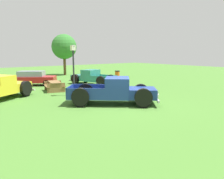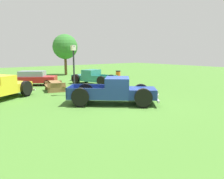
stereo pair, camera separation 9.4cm
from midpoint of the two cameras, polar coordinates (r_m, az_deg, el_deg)
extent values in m
plane|color=#477A2D|center=(13.06, 2.91, -4.23)|extent=(80.00, 80.00, 0.00)
cube|color=navy|center=(13.37, 8.01, -0.92)|extent=(2.28, 2.28, 0.59)
cube|color=silver|center=(13.46, 11.51, -0.94)|extent=(1.01, 1.15, 0.49)
sphere|color=silver|center=(14.09, 11.06, -0.34)|extent=(0.21, 0.21, 0.21)
sphere|color=silver|center=(12.82, 11.83, -1.34)|extent=(0.21, 0.21, 0.21)
cube|color=navy|center=(13.27, 1.59, 0.51)|extent=(2.22, 2.26, 1.23)
cube|color=#8C9EA8|center=(13.23, 4.42, 1.64)|extent=(1.05, 1.19, 0.54)
cube|color=navy|center=(13.54, -6.14, -1.78)|extent=(2.87, 2.83, 0.11)
cube|color=navy|center=(14.31, -5.62, 0.26)|extent=(1.75, 1.54, 0.59)
cube|color=navy|center=(12.65, -6.80, -0.99)|extent=(1.75, 1.54, 0.59)
cube|color=navy|center=(13.70, -10.63, -0.28)|extent=(1.24, 1.40, 0.59)
cylinder|color=black|center=(14.30, 7.69, -1.42)|extent=(0.77, 0.71, 0.81)
cylinder|color=#B7B7BC|center=(14.31, 7.69, -1.41)|extent=(0.41, 0.41, 0.33)
cylinder|color=black|center=(14.26, 7.71, -0.61)|extent=(0.97, 0.90, 1.03)
cylinder|color=black|center=(12.55, 8.31, -2.98)|extent=(0.77, 0.71, 0.81)
cylinder|color=#B7B7BC|center=(12.54, 8.32, -2.99)|extent=(0.41, 0.41, 0.33)
cylinder|color=black|center=(12.50, 8.34, -2.06)|extent=(0.97, 0.90, 1.03)
cylinder|color=black|center=(14.47, -6.61, -1.27)|extent=(0.77, 0.71, 0.81)
cylinder|color=#B7B7BC|center=(14.48, -6.60, -1.26)|extent=(0.41, 0.41, 0.33)
cylinder|color=black|center=(14.43, -6.62, -0.47)|extent=(0.97, 0.90, 1.03)
cylinder|color=black|center=(12.74, -7.98, -2.79)|extent=(0.77, 0.71, 0.81)
cylinder|color=#B7B7BC|center=(12.73, -7.99, -2.80)|extent=(0.41, 0.41, 0.33)
cylinder|color=black|center=(12.69, -8.00, -1.88)|extent=(0.97, 0.90, 1.03)
cube|color=silver|center=(13.53, 11.64, -2.34)|extent=(1.36, 1.54, 0.13)
cube|color=yellow|center=(17.38, -23.50, 0.78)|extent=(2.22, 2.22, 0.58)
cube|color=silver|center=(17.98, -21.74, 1.17)|extent=(0.84, 1.26, 0.49)
sphere|color=silver|center=(18.39, -23.31, 1.33)|extent=(0.21, 0.21, 0.21)
sphere|color=silver|center=(17.54, -20.20, 1.16)|extent=(0.21, 0.21, 0.21)
cube|color=#8C9EA8|center=(16.71, -25.58, 2.35)|extent=(0.87, 1.31, 0.54)
cylinder|color=black|center=(18.04, -25.52, 0.00)|extent=(0.81, 0.63, 0.81)
cylinder|color=#B7B7BC|center=(18.04, -25.55, 0.00)|extent=(0.41, 0.39, 0.32)
cylinder|color=black|center=(18.01, -25.57, 0.64)|extent=(1.02, 0.80, 1.02)
cylinder|color=black|center=(16.83, -21.20, -0.34)|extent=(0.81, 0.63, 0.81)
cylinder|color=#B7B7BC|center=(16.83, -21.17, -0.34)|extent=(0.41, 0.39, 0.32)
cylinder|color=black|center=(16.80, -21.24, 0.35)|extent=(1.02, 0.80, 1.02)
cube|color=silver|center=(18.06, -21.59, 0.14)|extent=(1.14, 1.69, 0.13)
cube|color=#2D8475|center=(22.65, -7.88, 3.18)|extent=(1.81, 1.80, 0.52)
cube|color=silver|center=(23.14, -9.23, 3.28)|extent=(1.26, 0.45, 0.44)
sphere|color=silver|center=(22.71, -10.20, 3.20)|extent=(0.19, 0.19, 0.19)
sphere|color=silver|center=(23.55, -8.23, 3.48)|extent=(0.19, 0.19, 0.19)
cube|color=#2D8475|center=(21.74, -5.29, 3.72)|extent=(1.89, 1.67, 1.10)
cube|color=#8C9EA8|center=(22.10, -6.46, 4.42)|extent=(1.32, 0.46, 0.48)
cube|color=#2D8475|center=(20.81, -1.83, 2.11)|extent=(2.13, 2.39, 0.10)
cube|color=#2D8475|center=(20.17, -3.11, 2.75)|extent=(0.68, 1.93, 0.52)
cube|color=#2D8475|center=(21.39, -0.63, 3.15)|extent=(0.68, 1.93, 0.52)
cube|color=#2D8475|center=(20.22, 0.37, 2.78)|extent=(1.54, 0.56, 0.52)
cylinder|color=black|center=(22.10, -9.26, 2.30)|extent=(0.42, 0.75, 0.72)
cylinder|color=#B7B7BC|center=(22.09, -9.28, 2.30)|extent=(0.31, 0.35, 0.29)
cylinder|color=black|center=(22.07, -9.27, 2.77)|extent=(0.53, 0.95, 0.91)
cylinder|color=black|center=(23.27, -6.54, 2.73)|extent=(0.42, 0.75, 0.72)
cylinder|color=#B7B7BC|center=(23.28, -6.53, 2.73)|extent=(0.31, 0.35, 0.29)
cylinder|color=black|center=(23.25, -6.55, 3.17)|extent=(0.53, 0.95, 0.91)
cylinder|color=black|center=(20.04, -2.63, 1.68)|extent=(0.42, 0.75, 0.72)
cylinder|color=#B7B7BC|center=(20.03, -2.65, 1.67)|extent=(0.31, 0.35, 0.29)
cylinder|color=black|center=(20.02, -2.64, 2.20)|extent=(0.53, 0.95, 0.91)
cylinder|color=black|center=(21.33, -0.04, 2.17)|extent=(0.42, 0.75, 0.72)
cylinder|color=#B7B7BC|center=(21.34, -0.03, 2.17)|extent=(0.31, 0.35, 0.29)
cylinder|color=black|center=(21.30, -0.04, 2.65)|extent=(0.53, 0.95, 0.91)
cube|color=silver|center=(23.20, -9.28, 2.55)|extent=(1.68, 0.62, 0.11)
cube|color=#B21E1E|center=(22.36, -19.47, 2.53)|extent=(4.36, 3.75, 0.56)
cube|color=#7F939E|center=(22.35, -19.90, 3.90)|extent=(2.71, 2.49, 0.52)
cylinder|color=black|center=(22.76, -15.51, 2.13)|extent=(0.60, 0.50, 0.60)
cylinder|color=black|center=(21.31, -16.38, 1.60)|extent=(0.60, 0.50, 0.60)
cylinder|color=black|center=(23.54, -22.20, 2.00)|extent=(0.60, 0.50, 0.60)
cylinder|color=black|center=(22.14, -23.47, 1.48)|extent=(0.60, 0.50, 0.60)
cube|color=#2D2D33|center=(16.26, -9.53, -1.15)|extent=(0.36, 0.36, 0.25)
cylinder|color=#2D2D33|center=(16.04, -9.69, 4.58)|extent=(0.12, 0.12, 3.01)
cube|color=#F2EACC|center=(15.98, -9.86, 10.60)|extent=(0.28, 0.28, 0.36)
cone|color=#2D2D33|center=(15.99, -9.88, 11.25)|extent=(0.32, 0.32, 0.14)
cube|color=olive|center=(18.50, -14.50, 1.93)|extent=(1.22, 1.94, 0.06)
cube|color=olive|center=(18.64, -12.64, 1.13)|extent=(0.72, 1.81, 0.05)
cube|color=olive|center=(18.46, -16.29, 0.89)|extent=(0.72, 1.81, 0.05)
cube|color=olive|center=(17.77, -14.03, 0.42)|extent=(1.38, 0.42, 0.75)
cube|color=olive|center=(19.33, -14.83, 1.11)|extent=(1.38, 0.42, 0.75)
cylinder|color=orange|center=(26.73, 1.68, 3.80)|extent=(0.56, 0.56, 0.85)
cylinder|color=black|center=(26.68, 1.69, 4.82)|extent=(0.59, 0.59, 0.10)
cylinder|color=brown|center=(31.60, -11.86, 6.11)|extent=(0.36, 0.36, 2.63)
sphere|color=#33752D|center=(31.56, -12.02, 10.83)|extent=(3.42, 3.42, 3.42)
camera|label=1|loc=(0.05, -89.80, 0.03)|focal=35.19mm
camera|label=2|loc=(0.05, 90.20, -0.03)|focal=35.19mm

